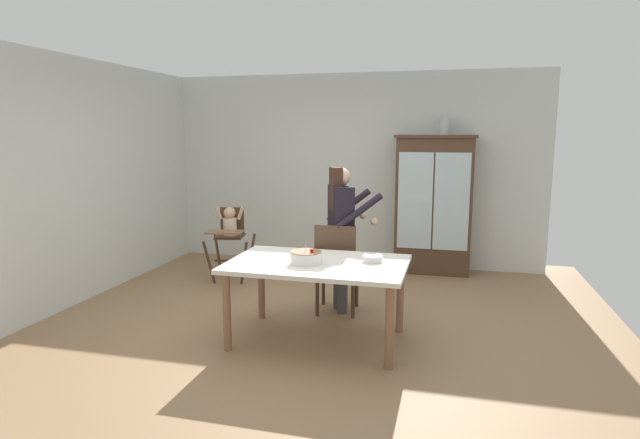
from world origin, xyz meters
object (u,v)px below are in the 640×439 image
object	(u,v)px
adult_person	(342,221)
dining_chair_far_side	(336,263)
dining_table	(318,271)
china_cabinet	(433,204)
serving_bowl	(373,259)
birthday_cake	(306,257)
ceramic_vase	(445,126)
high_chair_with_toddler	(230,230)

from	to	relation	value
adult_person	dining_chair_far_side	xyz separation A→B (m)	(-0.02, -0.13, -0.41)
adult_person	dining_table	size ratio (longest dim) A/B	0.96
china_cabinet	serving_bowl	xyz separation A→B (m)	(-0.44, -2.54, -0.16)
adult_person	birthday_cake	distance (m)	0.95
serving_bowl	birthday_cake	bearing A→B (deg)	-160.17
adult_person	dining_table	distance (m)	0.91
adult_person	ceramic_vase	bearing A→B (deg)	-54.62
serving_bowl	china_cabinet	bearing A→B (deg)	80.11
serving_bowl	ceramic_vase	bearing A→B (deg)	77.85
dining_table	birthday_cake	bearing A→B (deg)	-141.27
china_cabinet	ceramic_vase	distance (m)	1.04
china_cabinet	ceramic_vase	size ratio (longest dim) A/B	6.86
adult_person	serving_bowl	xyz separation A→B (m)	(0.44, -0.72, -0.20)
high_chair_with_toddler	birthday_cake	world-z (taller)	high_chair_with_toddler
birthday_cake	dining_table	bearing A→B (deg)	38.73
dining_table	dining_chair_far_side	xyz separation A→B (m)	(0.02, 0.72, -0.10)
adult_person	dining_table	world-z (taller)	adult_person
adult_person	dining_table	xyz separation A→B (m)	(-0.04, -0.85, -0.31)
ceramic_vase	birthday_cake	distance (m)	3.19
high_chair_with_toddler	dining_table	bearing A→B (deg)	-56.87
ceramic_vase	adult_person	xyz separation A→B (m)	(-0.98, -1.82, -1.00)
china_cabinet	high_chair_with_toddler	world-z (taller)	china_cabinet
dining_table	birthday_cake	world-z (taller)	birthday_cake
dining_chair_far_side	adult_person	bearing A→B (deg)	-104.12
china_cabinet	birthday_cake	size ratio (longest dim) A/B	6.61
ceramic_vase	dining_table	size ratio (longest dim) A/B	0.17
china_cabinet	birthday_cake	xyz separation A→B (m)	(-1.01, -2.74, -0.14)
dining_chair_far_side	dining_table	bearing A→B (deg)	84.77
adult_person	birthday_cake	size ratio (longest dim) A/B	5.47
dining_table	serving_bowl	size ratio (longest dim) A/B	8.85
serving_bowl	high_chair_with_toddler	bearing A→B (deg)	143.56
dining_table	adult_person	bearing A→B (deg)	87.34
ceramic_vase	serving_bowl	size ratio (longest dim) A/B	1.50
dining_table	dining_chair_far_side	size ratio (longest dim) A/B	1.66
high_chair_with_toddler	adult_person	size ratio (longest dim) A/B	0.62
high_chair_with_toddler	birthday_cake	size ratio (longest dim) A/B	3.39
china_cabinet	birthday_cake	distance (m)	2.93
birthday_cake	ceramic_vase	bearing A→B (deg)	67.98
dining_table	high_chair_with_toddler	bearing A→B (deg)	133.73
birthday_cake	dining_chair_far_side	distance (m)	0.83
adult_person	serving_bowl	distance (m)	0.87
serving_bowl	dining_table	bearing A→B (deg)	-164.38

